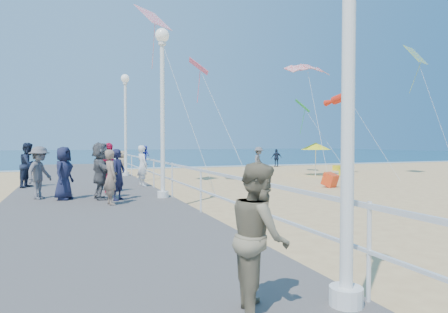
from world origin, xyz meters
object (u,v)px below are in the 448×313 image
object	(u,v)px
spectator_4	(64,173)
beach_umbrella	(316,146)
lamp_post_mid	(162,94)
beach_walker_a	(259,160)
beach_chair_right	(345,172)
beach_walker_c	(123,164)
toddler_held	(145,155)
spectator_2	(39,173)
spectator_7	(29,165)
beach_walker_b	(277,158)
spectator_3	(109,168)
woman_holding_toddler	(142,166)
spectator_5	(100,171)
lamp_post_far	(125,114)
spectator_1	(259,236)
box_kite	(330,181)
beach_chair_left	(338,168)
spectator_0	(118,175)
spectator_6	(111,177)

from	to	relation	value
spectator_4	beach_umbrella	size ratio (longest dim) A/B	0.76
lamp_post_mid	beach_walker_a	world-z (taller)	lamp_post_mid
lamp_post_mid	beach_chair_right	size ratio (longest dim) A/B	9.67
spectator_4	beach_walker_c	xyz separation A→B (m)	(3.18, 11.84, -0.38)
lamp_post_mid	spectator_4	bearing A→B (deg)	168.53
toddler_held	spectator_2	size ratio (longest dim) A/B	0.47
spectator_7	beach_walker_b	world-z (taller)	spectator_7
spectator_3	beach_walker_a	xyz separation A→B (m)	(10.70, 10.01, -0.34)
beach_walker_c	woman_holding_toddler	bearing A→B (deg)	-25.14
lamp_post_mid	spectator_3	world-z (taller)	lamp_post_mid
beach_walker_b	beach_umbrella	distance (m)	9.67
spectator_5	lamp_post_mid	bearing A→B (deg)	-105.55
lamp_post_far	spectator_3	world-z (taller)	lamp_post_far
lamp_post_mid	toddler_held	bearing A→B (deg)	88.44
toddler_held	spectator_1	world-z (taller)	toddler_held
beach_walker_b	beach_chair_right	size ratio (longest dim) A/B	2.86
spectator_2	beach_walker_a	distance (m)	16.81
spectator_3	spectator_7	xyz separation A→B (m)	(-2.76, 2.86, 0.00)
spectator_5	beach_walker_c	size ratio (longest dim) A/B	1.06
beach_umbrella	box_kite	bearing A→B (deg)	-118.28
beach_walker_c	box_kite	bearing A→B (deg)	20.42
beach_walker_a	beach_walker_c	xyz separation A→B (m)	(-8.95, 0.52, -0.10)
box_kite	beach_chair_right	size ratio (longest dim) A/B	1.09
spectator_7	beach_umbrella	distance (m)	16.93
beach_chair_right	beach_chair_left	bearing A→B (deg)	58.61
beach_umbrella	spectator_3	bearing A→B (deg)	-151.11
spectator_4	beach_chair_left	size ratio (longest dim) A/B	2.94
lamp_post_mid	spectator_2	distance (m)	4.50
lamp_post_mid	toddler_held	size ratio (longest dim) A/B	6.90
toddler_held	spectator_0	world-z (taller)	toddler_held
spectator_3	spectator_5	distance (m)	1.67
toddler_held	beach_chair_left	world-z (taller)	toddler_held
spectator_5	beach_chair_right	xyz separation A→B (m)	(15.85, 8.63, -1.08)
lamp_post_far	spectator_3	size ratio (longest dim) A/B	3.06
spectator_6	beach_walker_c	size ratio (longest dim) A/B	0.93
lamp_post_mid	spectator_1	world-z (taller)	lamp_post_mid
spectator_5	spectator_6	size ratio (longest dim) A/B	1.13
spectator_4	beach_walker_a	size ratio (longest dim) A/B	0.87
toddler_held	spectator_4	bearing A→B (deg)	118.15
beach_walker_b	beach_chair_left	world-z (taller)	beach_walker_b
toddler_held	spectator_6	size ratio (longest dim) A/B	0.50
lamp_post_mid	spectator_7	world-z (taller)	lamp_post_mid
spectator_0	beach_chair_left	xyz separation A→B (m)	(17.76, 12.95, -0.97)
spectator_5	beach_walker_b	distance (m)	24.51
lamp_post_mid	beach_chair_left	size ratio (longest dim) A/B	9.67
lamp_post_far	spectator_2	distance (m)	9.06
toddler_held	beach_umbrella	world-z (taller)	beach_umbrella
beach_walker_a	woman_holding_toddler	bearing A→B (deg)	174.57
spectator_7	toddler_held	bearing A→B (deg)	-83.38
spectator_5	beach_walker_a	xyz separation A→B (m)	(11.08, 11.64, -0.35)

